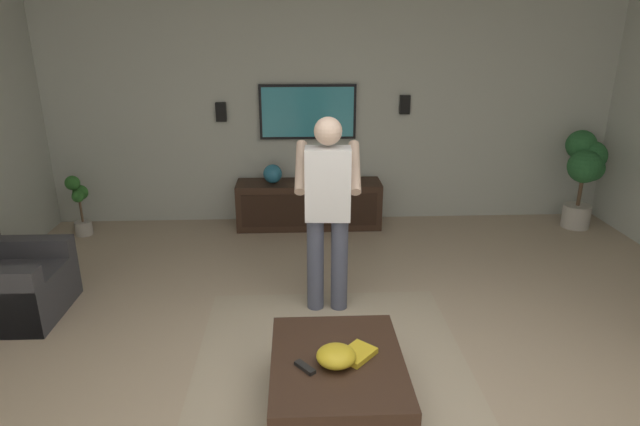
# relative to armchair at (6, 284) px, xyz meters

# --- Properties ---
(ground_plane) EXTENTS (8.75, 8.75, 0.00)m
(ground_plane) POSITION_rel_armchair_xyz_m (-1.38, -2.85, -0.28)
(ground_plane) COLOR tan
(wall_back_tv) EXTENTS (0.10, 6.91, 2.88)m
(wall_back_tv) POSITION_rel_armchair_xyz_m (2.32, -2.85, 1.16)
(wall_back_tv) COLOR #B2B7AD
(wall_back_tv) RESTS_ON ground
(area_rug) EXTENTS (2.73, 1.94, 0.01)m
(area_rug) POSITION_rel_armchair_xyz_m (-1.14, -2.64, -0.27)
(area_rug) COLOR tan
(area_rug) RESTS_ON ground
(armchair) EXTENTS (0.80, 0.81, 0.82)m
(armchair) POSITION_rel_armchair_xyz_m (0.00, 0.00, 0.00)
(armchair) COLOR #38383D
(armchair) RESTS_ON ground
(coffee_table) EXTENTS (1.00, 0.80, 0.40)m
(coffee_table) POSITION_rel_armchair_xyz_m (-1.34, -2.64, 0.02)
(coffee_table) COLOR #332116
(coffee_table) RESTS_ON ground
(media_console) EXTENTS (0.45, 1.70, 0.55)m
(media_console) POSITION_rel_armchair_xyz_m (1.98, -2.55, -0.00)
(media_console) COLOR #332116
(media_console) RESTS_ON ground
(tv) EXTENTS (0.05, 1.13, 0.64)m
(tv) POSITION_rel_armchair_xyz_m (2.22, -2.55, 1.06)
(tv) COLOR black
(person_standing) EXTENTS (0.55, 0.56, 1.64)m
(person_standing) POSITION_rel_armchair_xyz_m (0.00, -2.66, 0.65)
(person_standing) COLOR #4C5166
(person_standing) RESTS_ON ground
(potted_plant_tall) EXTENTS (0.55, 0.49, 1.16)m
(potted_plant_tall) POSITION_rel_armchair_xyz_m (1.79, -5.75, 0.46)
(potted_plant_tall) COLOR #B7B2A8
(potted_plant_tall) RESTS_ON ground
(potted_plant_short) EXTENTS (0.31, 0.23, 0.70)m
(potted_plant_short) POSITION_rel_armchair_xyz_m (1.83, 0.07, 0.11)
(potted_plant_short) COLOR #B7B2A8
(potted_plant_short) RESTS_ON ground
(bowl) EXTENTS (0.24, 0.24, 0.11)m
(bowl) POSITION_rel_armchair_xyz_m (-1.39, -2.63, 0.17)
(bowl) COLOR gold
(bowl) RESTS_ON coffee_table
(remote_white) EXTENTS (0.15, 0.11, 0.02)m
(remote_white) POSITION_rel_armchair_xyz_m (-1.34, -2.61, 0.13)
(remote_white) COLOR white
(remote_white) RESTS_ON coffee_table
(remote_black) EXTENTS (0.14, 0.13, 0.02)m
(remote_black) POSITION_rel_armchair_xyz_m (-1.43, -2.44, 0.13)
(remote_black) COLOR black
(remote_black) RESTS_ON coffee_table
(book) EXTENTS (0.27, 0.27, 0.04)m
(book) POSITION_rel_armchair_xyz_m (-1.32, -2.76, 0.14)
(book) COLOR gold
(book) RESTS_ON coffee_table
(vase_round) EXTENTS (0.22, 0.22, 0.22)m
(vase_round) POSITION_rel_armchair_xyz_m (1.98, -2.13, 0.38)
(vase_round) COLOR teal
(vase_round) RESTS_ON media_console
(wall_speaker_left) EXTENTS (0.06, 0.12, 0.22)m
(wall_speaker_left) POSITION_rel_armchair_xyz_m (2.24, -3.70, 1.13)
(wall_speaker_left) COLOR black
(wall_speaker_right) EXTENTS (0.06, 0.12, 0.22)m
(wall_speaker_right) POSITION_rel_armchair_xyz_m (2.24, -1.54, 1.06)
(wall_speaker_right) COLOR black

